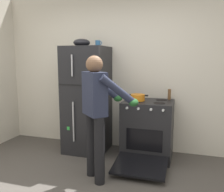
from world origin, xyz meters
The scene contains 8 objects.
kitchen_wall_back centered at (0.00, 1.95, 1.35)m, with size 6.00×0.10×2.70m, color silver.
refrigerator centered at (-0.49, 1.57, 0.88)m, with size 0.68×0.72×1.75m.
stove_range centered at (0.54, 1.55, 0.44)m, with size 0.76×1.22×0.91m.
person_cook centered at (0.04, 0.67, 0.96)m, with size 0.72×0.75×1.60m.
red_pot centered at (0.38, 1.52, 0.96)m, with size 0.32×0.22×0.10m.
coffee_mug centered at (-0.31, 1.62, 1.80)m, with size 0.11×0.08×0.10m.
pepper_mill centered at (0.84, 1.77, 1.00)m, with size 0.05×0.05×0.17m, color brown.
mixing_bowl centered at (-0.57, 1.57, 1.82)m, with size 0.27×0.27×0.12m, color black.
Camera 1 is at (1.11, -2.17, 1.57)m, focal length 39.31 mm.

